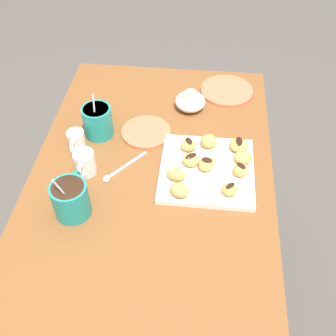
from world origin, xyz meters
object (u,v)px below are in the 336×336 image
Objects in this scene: coffee_mug_teal_left at (71,198)px; coffee_mug_teal_right at (98,120)px; beignet_0 at (189,145)px; chocolate_sauce_pitcher at (76,139)px; beignet_2 at (241,170)px; beignet_1 at (176,174)px; saucer_coral_right at (146,132)px; dining_table at (153,204)px; cream_pitcher_white at (84,162)px; beignet_4 at (191,160)px; beignet_5 at (179,190)px; ice_cream_bowl at (190,100)px; beignet_9 at (239,145)px; beignet_3 at (230,190)px; beignet_7 at (243,157)px; pastry_plate_square at (207,170)px; saucer_coral_left at (227,91)px; beignet_8 at (207,164)px; beignet_6 at (209,141)px.

coffee_mug_teal_left reaches higher than coffee_mug_teal_right.
chocolate_sauce_pitcher is at bearing 90.95° from beignet_0.
beignet_0 is 0.17m from beignet_2.
saucer_coral_right is at bearing 29.82° from beignet_1.
cream_pitcher_white is (-0.01, 0.19, 0.18)m from dining_table.
beignet_4 is 0.90× the size of beignet_5.
coffee_mug_teal_right is at bearing 95.64° from saucer_coral_right.
cream_pitcher_white is 0.42m from ice_cream_bowl.
coffee_mug_teal_left is at bearing 129.59° from dining_table.
beignet_2 reaches higher than saucer_coral_right.
beignet_5 is (-0.24, -0.27, -0.02)m from coffee_mug_teal_right.
beignet_0 is 0.88× the size of beignet_9.
saucer_coral_right is 0.35m from beignet_3.
beignet_5 is at bearing -153.40° from saucer_coral_right.
coffee_mug_teal_left reaches higher than beignet_7.
beignet_3 is 0.78× the size of beignet_9.
coffee_mug_teal_right is at bearing 119.46° from ice_cream_bowl.
beignet_0 is (-0.22, -0.01, 0.00)m from ice_cream_bowl.
pastry_plate_square is 0.40m from saucer_coral_left.
beignet_8 is (-0.01, -0.05, -0.00)m from beignet_4.
coffee_mug_teal_right is at bearing 77.80° from beignet_0.
ice_cream_bowl reaches higher than beignet_9.
saucer_coral_left is 3.50× the size of beignet_1.
beignet_2 is 0.10m from beignet_9.
chocolate_sauce_pitcher is 0.37m from beignet_5.
beignet_8 is at bearing 109.45° from beignet_7.
beignet_6 is (0.19, -0.07, 0.00)m from beignet_5.
beignet_5 reaches higher than pastry_plate_square.
beignet_7 is 0.05m from beignet_9.
cream_pitcher_white is (-0.17, 0.00, -0.01)m from coffee_mug_teal_right.
saucer_coral_right is at bearing 77.88° from beignet_9.
beignet_6 reaches higher than beignet_5.
coffee_mug_teal_left is 0.38m from beignet_8.
cream_pitcher_white is at bearing 0.58° from coffee_mug_teal_left.
beignet_3 is 0.77× the size of beignet_5.
coffee_mug_teal_right is 0.15m from saucer_coral_right.
cream_pitcher_white is (-0.03, 0.34, 0.03)m from pastry_plate_square.
coffee_mug_teal_right reaches higher than beignet_3.
beignet_4 is at bearing -80.58° from cream_pitcher_white.
beignet_9 is at bearing -58.48° from coffee_mug_teal_left.
ice_cream_bowl is 0.55× the size of saucer_coral_left.
beignet_6 is (-0.30, 0.05, 0.03)m from saucer_coral_left.
coffee_mug_teal_right is at bearing 71.15° from beignet_2.
ice_cream_bowl is at bearing 12.96° from pastry_plate_square.
pastry_plate_square is at bearing -34.42° from beignet_5.
cream_pitcher_white is 2.16× the size of beignet_6.
beignet_8 is (-0.07, -0.06, -0.00)m from beignet_0.
beignet_2 is at bearing -98.48° from pastry_plate_square.
beignet_0 is at bearing -118.78° from saucer_coral_right.
beignet_3 reaches higher than pastry_plate_square.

